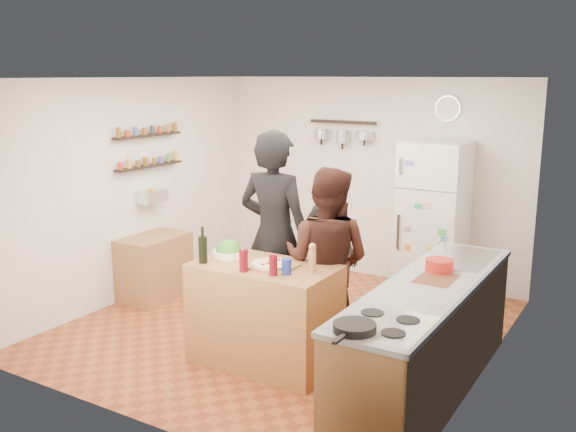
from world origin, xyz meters
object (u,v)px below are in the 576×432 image
Objects in this scene: person_left at (274,236)px; counter_run at (427,340)px; red_bowl at (439,265)px; fridge at (433,220)px; side_table at (155,267)px; person_back at (328,251)px; prep_island at (265,314)px; wall_clock at (448,108)px; salad_bowl at (229,254)px; wine_bottle at (203,250)px; salt_canister at (287,267)px; person_center at (327,261)px; pepper_mill at (312,260)px; skillet at (354,327)px.

counter_run is (1.66, -0.33, -0.57)m from person_left.
fridge is at bearing 110.05° from red_bowl.
person_back is at bearing 7.97° from side_table.
wall_clock is (0.67, 2.85, 1.69)m from prep_island.
salad_bowl is at bearing 173.21° from prep_island.
wine_bottle reaches higher than salad_bowl.
salt_canister is at bearing -163.05° from counter_run.
counter_run is (1.06, -0.28, -0.42)m from person_center.
red_bowl is at bearing -69.95° from fridge.
person_center is (0.05, 0.62, -0.11)m from salt_canister.
person_center is at bearing 165.17° from counter_run.
person_left is at bearing 144.26° from pepper_mill.
person_center reaches higher than person_back.
salt_canister is (-0.15, -0.17, -0.03)m from pepper_mill.
salad_bowl is at bearing 68.60° from person_left.
person_left reaches higher than wine_bottle.
wall_clock is at bearing 82.99° from salt_canister.
fridge is at bearing 66.28° from salad_bowl.
salad_bowl reaches higher than counter_run.
salt_canister is 3.21m from wall_clock.
fridge reaches higher than prep_island.
fridge is (0.31, 2.02, 0.03)m from person_center.
person_center is at bearing 40.32° from wine_bottle.
prep_island is 0.72× the size of person_center.
salt_canister is 1.31m from skillet.
wine_bottle is at bearing -164.13° from pepper_mill.
wine_bottle is 0.79× the size of wall_clock.
wall_clock is (-0.65, 3.80, 1.20)m from skillet.
red_bowl is at bearing 88.15° from skillet.
wall_clock reaches higher than prep_island.
salt_canister is at bearing 140.71° from skillet.
person_center is at bearing 55.08° from prep_island.
red_bowl is 0.29× the size of side_table.
pepper_mill is 0.84× the size of red_bowl.
salt_canister is at bearing 7.13° from wine_bottle.
wall_clock reaches higher than red_bowl.
fridge is at bearing 66.96° from wine_bottle.
person_center is 2.04m from fridge.
person_left reaches higher than pepper_mill.
pepper_mill is at bearing -148.93° from red_bowl.
salt_canister is 2.57m from side_table.
person_back is (-0.38, 1.02, -0.22)m from pepper_mill.
person_left is at bearing -178.08° from red_bowl.
wine_bottle is 0.81m from salt_canister.
pepper_mill is 0.11× the size of person_center.
fridge is (-0.70, 1.92, -0.07)m from red_bowl.
salad_bowl is 2.00m from skillet.
salad_bowl is at bearing 73.50° from wine_bottle.
person_center is 1.75m from skillet.
skillet is at bearing 118.25° from person_center.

